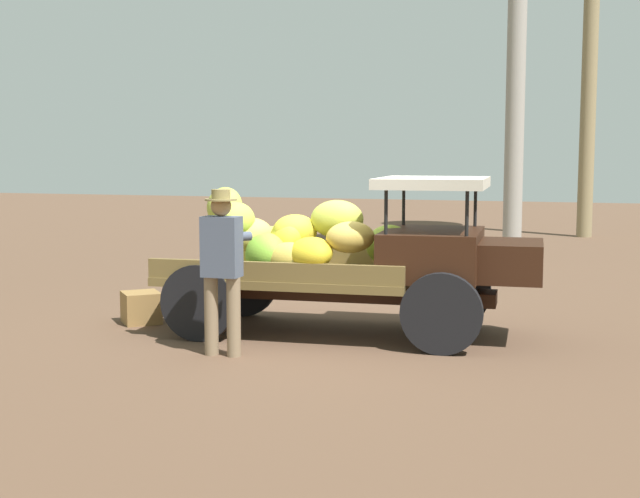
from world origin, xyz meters
The scene contains 4 objects.
ground_plane centered at (0.00, 0.00, 0.00)m, with size 60.00×60.00×0.00m, color brown.
truck centered at (0.33, -0.07, 0.95)m, with size 4.54×1.98×1.89m.
farmer centered at (-0.72, -1.51, 1.02)m, with size 0.53×0.46×1.79m.
wooden_crate centered at (-2.46, -0.20, 0.20)m, with size 0.45×0.47×0.40m, color olive.
Camera 1 is at (3.06, -9.84, 2.16)m, focal length 48.33 mm.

